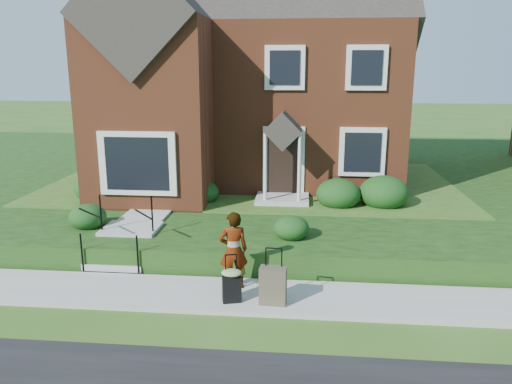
# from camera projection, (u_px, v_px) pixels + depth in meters

# --- Properties ---
(ground) EXTENTS (120.00, 120.00, 0.00)m
(ground) POSITION_uv_depth(u_px,v_px,m) (213.00, 296.00, 10.32)
(ground) COLOR #2D5119
(ground) RESTS_ON ground
(sidewalk) EXTENTS (60.00, 1.60, 0.08)m
(sidewalk) POSITION_uv_depth(u_px,v_px,m) (213.00, 295.00, 10.31)
(sidewalk) COLOR #9E9B93
(sidewalk) RESTS_ON ground
(terrace) EXTENTS (44.00, 20.00, 0.60)m
(terrace) POSITION_uv_depth(u_px,v_px,m) (356.00, 176.00, 20.41)
(terrace) COLOR black
(terrace) RESTS_ON ground
(walkway) EXTENTS (1.20, 6.00, 0.06)m
(walkway) POSITION_uv_depth(u_px,v_px,m) (161.00, 202.00, 15.22)
(walkway) COLOR #9E9B93
(walkway) RESTS_ON terrace
(main_house) EXTENTS (10.40, 10.20, 9.40)m
(main_house) POSITION_uv_depth(u_px,v_px,m) (251.00, 49.00, 18.35)
(main_house) COLOR brown
(main_house) RESTS_ON terrace
(front_steps) EXTENTS (1.40, 2.02, 1.50)m
(front_steps) POSITION_uv_depth(u_px,v_px,m) (125.00, 241.00, 12.21)
(front_steps) COLOR #9E9B93
(front_steps) RESTS_ON ground
(foundation_shrubs) EXTENTS (10.11, 4.28, 1.09)m
(foundation_shrubs) POSITION_uv_depth(u_px,v_px,m) (239.00, 191.00, 14.69)
(foundation_shrubs) COLOR black
(foundation_shrubs) RESTS_ON terrace
(woman) EXTENTS (0.69, 0.55, 1.66)m
(woman) POSITION_uv_depth(u_px,v_px,m) (233.00, 250.00, 10.37)
(woman) COLOR #999999
(woman) RESTS_ON sidewalk
(suitcase_black) EXTENTS (0.48, 0.43, 0.98)m
(suitcase_black) POSITION_uv_depth(u_px,v_px,m) (232.00, 284.00, 9.83)
(suitcase_black) COLOR black
(suitcase_black) RESTS_ON sidewalk
(suitcase_olive) EXTENTS (0.54, 0.33, 1.13)m
(suitcase_olive) POSITION_uv_depth(u_px,v_px,m) (273.00, 285.00, 9.75)
(suitcase_olive) COLOR #4E4534
(suitcase_olive) RESTS_ON sidewalk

